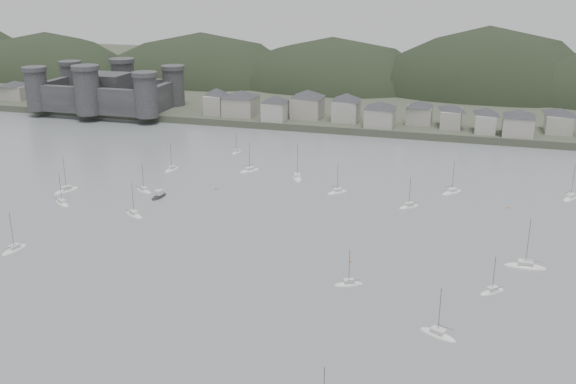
% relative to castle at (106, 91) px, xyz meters
% --- Properties ---
extents(ground, '(900.00, 900.00, 0.00)m').
position_rel_castle_xyz_m(ground, '(120.00, -179.80, -10.96)').
color(ground, slate).
rests_on(ground, ground).
extents(far_shore_land, '(900.00, 250.00, 3.00)m').
position_rel_castle_xyz_m(far_shore_land, '(120.00, 115.20, -9.46)').
color(far_shore_land, '#383D2D').
rests_on(far_shore_land, ground).
extents(forested_ridge, '(851.55, 103.94, 102.57)m').
position_rel_castle_xyz_m(forested_ridge, '(124.83, 89.60, -22.25)').
color(forested_ridge, black).
rests_on(forested_ridge, ground).
extents(castle, '(66.00, 43.00, 20.00)m').
position_rel_castle_xyz_m(castle, '(0.00, 0.00, 0.00)').
color(castle, '#2D2D2F').
rests_on(castle, far_shore_land).
extents(waterfront_town, '(451.48, 28.46, 12.92)m').
position_rel_castle_xyz_m(waterfront_town, '(170.59, 3.54, -2.30)').
color(waterfront_town, '#9F9B91').
rests_on(waterfront_town, far_shore_land).
extents(sailboat_lead, '(5.93, 9.63, 12.54)m').
position_rel_castle_xyz_m(sailboat_lead, '(114.01, -73.36, -10.79)').
color(sailboat_lead, white).
rests_on(sailboat_lead, ground).
extents(moored_fleet, '(256.05, 158.01, 13.15)m').
position_rel_castle_xyz_m(moored_fleet, '(105.93, -120.50, -10.79)').
color(moored_fleet, white).
rests_on(moored_fleet, ground).
extents(motor_launch_far, '(3.14, 7.39, 3.74)m').
position_rel_castle_xyz_m(motor_launch_far, '(78.55, -103.43, -10.67)').
color(motor_launch_far, black).
rests_on(motor_launch_far, ground).
extents(mooring_buoys, '(125.24, 148.48, 0.70)m').
position_rel_castle_xyz_m(mooring_buoys, '(124.22, -112.27, -10.81)').
color(mooring_buoys, '#D07D45').
rests_on(mooring_buoys, ground).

